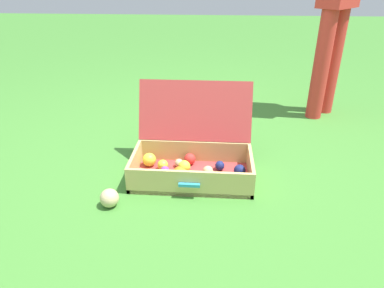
# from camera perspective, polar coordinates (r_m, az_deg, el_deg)

# --- Properties ---
(ground_plane) EXTENTS (16.00, 16.00, 0.00)m
(ground_plane) POSITION_cam_1_polar(r_m,az_deg,el_deg) (2.00, 0.71, -5.06)
(ground_plane) COLOR #3D7A2D
(open_suitcase) EXTENTS (0.67, 0.52, 0.49)m
(open_suitcase) POSITION_cam_1_polar(r_m,az_deg,el_deg) (1.96, -0.04, -2.06)
(open_suitcase) COLOR #B23838
(open_suitcase) RESTS_ON ground
(stray_ball_on_grass) EXTENTS (0.09, 0.09, 0.09)m
(stray_ball_on_grass) POSITION_cam_1_polar(r_m,az_deg,el_deg) (1.77, -13.53, -8.71)
(stray_ball_on_grass) COLOR #D1B784
(stray_ball_on_grass) RESTS_ON ground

